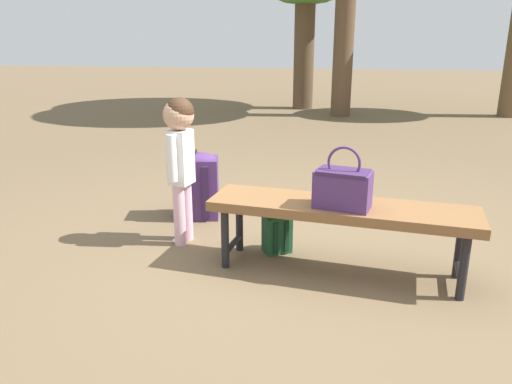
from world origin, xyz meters
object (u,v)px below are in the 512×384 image
object	(u,v)px
handbag	(343,187)
backpack_large	(197,184)
park_bench	(341,213)
backpack_small	(277,231)
child_standing	(180,148)

from	to	relation	value
handbag	backpack_large	world-z (taller)	handbag
park_bench	handbag	bearing A→B (deg)	89.45
backpack_large	park_bench	bearing A→B (deg)	144.22
park_bench	handbag	xyz separation A→B (m)	(0.00, 0.06, 0.18)
handbag	park_bench	bearing A→B (deg)	-90.55
park_bench	backpack_small	world-z (taller)	park_bench
handbag	child_standing	size ratio (longest dim) A/B	0.36
child_standing	backpack_large	distance (m)	0.66
park_bench	backpack_small	xyz separation A→B (m)	(0.42, -0.24, -0.24)
handbag	child_standing	bearing A→B (deg)	-18.40
park_bench	backpack_large	size ratio (longest dim) A/B	2.90
park_bench	backpack_large	bearing A→B (deg)	-35.78
park_bench	child_standing	size ratio (longest dim) A/B	1.59
child_standing	backpack_large	xyz separation A→B (m)	(0.05, -0.52, -0.41)
park_bench	backpack_small	size ratio (longest dim) A/B	5.48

